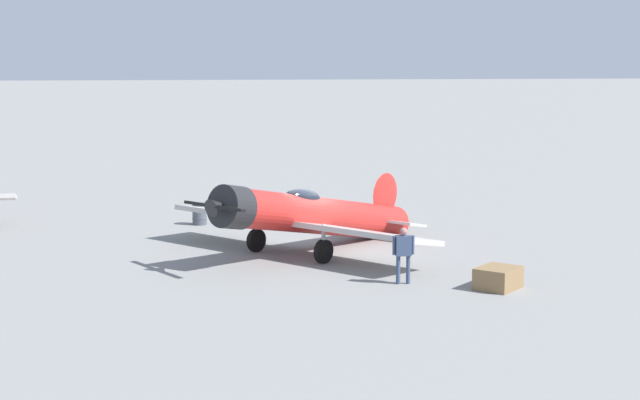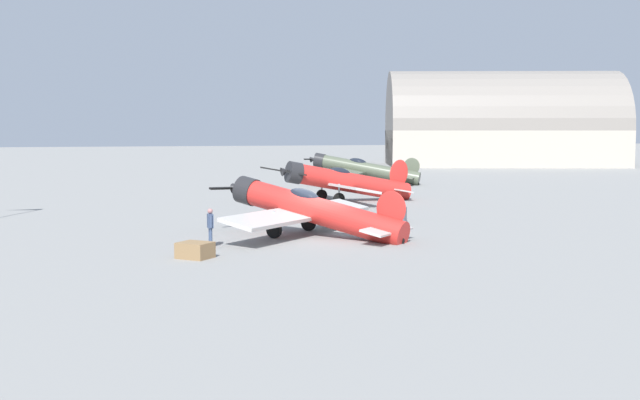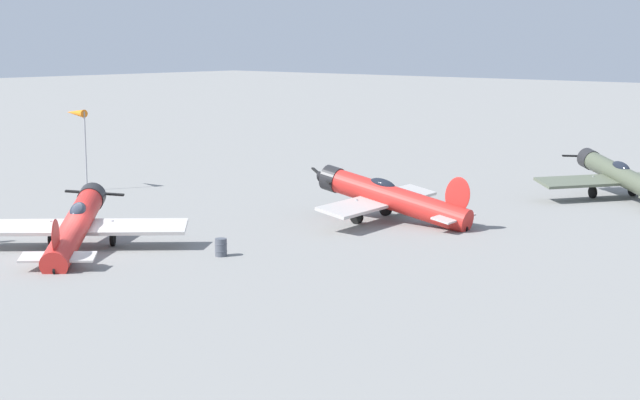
{
  "view_description": "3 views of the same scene",
  "coord_description": "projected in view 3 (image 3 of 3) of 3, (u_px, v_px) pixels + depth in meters",
  "views": [
    {
      "loc": [
        -36.01,
        3.95,
        7.1
      ],
      "look_at": [
        0.0,
        0.0,
        1.8
      ],
      "focal_mm": 58.42,
      "sensor_mm": 36.0,
      "label": 1
    },
    {
      "loc": [
        -9.63,
        -35.49,
        5.23
      ],
      "look_at": [
        0.0,
        0.0,
        1.8
      ],
      "focal_mm": 42.8,
      "sensor_mm": 36.0,
      "label": 2
    },
    {
      "loc": [
        40.37,
        -27.26,
        10.41
      ],
      "look_at": [
        4.8,
        12.74,
        1.6
      ],
      "focal_mm": 55.08,
      "sensor_mm": 36.0,
      "label": 3
    }
  ],
  "objects": [
    {
      "name": "ground_plane",
      "position": [
        75.0,
        253.0,
        48.26
      ],
      "size": [
        400.0,
        400.0,
        0.0
      ],
      "primitive_type": "plane",
      "color": "gray"
    },
    {
      "name": "windsock_mast",
      "position": [
        76.0,
        116.0,
        67.99
      ],
      "size": [
        2.27,
        0.68,
        5.62
      ],
      "color": "gray",
      "rests_on": "ground_plane"
    },
    {
      "name": "airplane_mid_apron",
      "position": [
        389.0,
        197.0,
        56.23
      ],
      "size": [
        11.43,
        10.57,
        3.27
      ],
      "rotation": [
        0.0,
        0.0,
        3.26
      ],
      "color": "red",
      "rests_on": "ground_plane"
    },
    {
      "name": "airplane_foreground",
      "position": [
        77.0,
        225.0,
        48.56
      ],
      "size": [
        9.42,
        9.38,
        3.07
      ],
      "rotation": [
        0.0,
        0.0,
        2.33
      ],
      "color": "red",
      "rests_on": "ground_plane"
    },
    {
      "name": "fuel_drum",
      "position": [
        221.0,
        247.0,
        47.47
      ],
      "size": [
        0.61,
        0.61,
        0.87
      ],
      "color": "#474C56",
      "rests_on": "ground_plane"
    },
    {
      "name": "airplane_far_line",
      "position": [
        624.0,
        178.0,
        63.87
      ],
      "size": [
        10.58,
        10.9,
        2.99
      ],
      "rotation": [
        0.0,
        0.0,
        2.6
      ],
      "color": "#4C5442",
      "rests_on": "ground_plane"
    }
  ]
}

